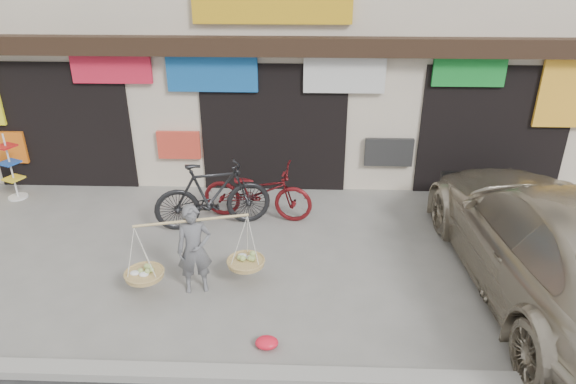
{
  "coord_description": "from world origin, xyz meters",
  "views": [
    {
      "loc": [
        0.67,
        -6.63,
        4.76
      ],
      "look_at": [
        0.39,
        0.9,
        1.15
      ],
      "focal_mm": 32.0,
      "sensor_mm": 36.0,
      "label": 1
    }
  ],
  "objects_px": {
    "bike_1": "(213,195)",
    "bike_2": "(257,192)",
    "street_vendor": "(195,253)",
    "suv": "(558,244)",
    "display_rack": "(12,173)"
  },
  "relations": [
    {
      "from": "bike_2",
      "to": "display_rack",
      "type": "relative_size",
      "value": 1.49
    },
    {
      "from": "bike_2",
      "to": "display_rack",
      "type": "bearing_deg",
      "value": 90.44
    },
    {
      "from": "street_vendor",
      "to": "display_rack",
      "type": "height_order",
      "value": "street_vendor"
    },
    {
      "from": "bike_2",
      "to": "street_vendor",
      "type": "bearing_deg",
      "value": 171.08
    },
    {
      "from": "street_vendor",
      "to": "bike_2",
      "type": "height_order",
      "value": "street_vendor"
    },
    {
      "from": "street_vendor",
      "to": "suv",
      "type": "height_order",
      "value": "suv"
    },
    {
      "from": "bike_2",
      "to": "display_rack",
      "type": "xyz_separation_m",
      "value": [
        -5.12,
        0.68,
        0.01
      ]
    },
    {
      "from": "bike_2",
      "to": "suv",
      "type": "height_order",
      "value": "suv"
    },
    {
      "from": "bike_2",
      "to": "suv",
      "type": "distance_m",
      "value": 5.12
    },
    {
      "from": "suv",
      "to": "display_rack",
      "type": "height_order",
      "value": "suv"
    },
    {
      "from": "bike_1",
      "to": "bike_2",
      "type": "distance_m",
      "value": 0.87
    },
    {
      "from": "bike_1",
      "to": "display_rack",
      "type": "distance_m",
      "value": 4.46
    },
    {
      "from": "street_vendor",
      "to": "bike_1",
      "type": "relative_size",
      "value": 0.95
    },
    {
      "from": "suv",
      "to": "street_vendor",
      "type": "bearing_deg",
      "value": -2.03
    },
    {
      "from": "bike_1",
      "to": "suv",
      "type": "distance_m",
      "value": 5.7
    }
  ]
}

